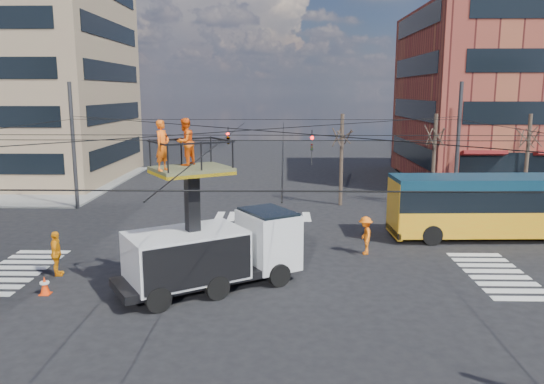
{
  "coord_description": "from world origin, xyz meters",
  "views": [
    {
      "loc": [
        1.23,
        -20.96,
        7.38
      ],
      "look_at": [
        0.71,
        2.25,
        2.98
      ],
      "focal_mm": 35.0,
      "sensor_mm": 36.0,
      "label": 1
    }
  ],
  "objects_px": {
    "traffic_cone": "(45,285)",
    "worker_ground": "(56,254)",
    "flagger": "(365,235)",
    "city_bus": "(502,205)",
    "utility_truck": "(213,234)"
  },
  "relations": [
    {
      "from": "city_bus",
      "to": "traffic_cone",
      "type": "height_order",
      "value": "city_bus"
    },
    {
      "from": "flagger",
      "to": "city_bus",
      "type": "bearing_deg",
      "value": 111.27
    },
    {
      "from": "utility_truck",
      "to": "worker_ground",
      "type": "bearing_deg",
      "value": 138.24
    },
    {
      "from": "city_bus",
      "to": "worker_ground",
      "type": "relative_size",
      "value": 6.11
    },
    {
      "from": "utility_truck",
      "to": "city_bus",
      "type": "bearing_deg",
      "value": -3.95
    },
    {
      "from": "traffic_cone",
      "to": "flagger",
      "type": "relative_size",
      "value": 0.39
    },
    {
      "from": "worker_ground",
      "to": "flagger",
      "type": "xyz_separation_m",
      "value": [
        13.0,
        3.2,
        -0.04
      ]
    },
    {
      "from": "utility_truck",
      "to": "flagger",
      "type": "relative_size",
      "value": 4.05
    },
    {
      "from": "traffic_cone",
      "to": "flagger",
      "type": "xyz_separation_m",
      "value": [
        12.6,
        5.25,
        0.54
      ]
    },
    {
      "from": "utility_truck",
      "to": "flagger",
      "type": "distance_m",
      "value": 7.87
    },
    {
      "from": "traffic_cone",
      "to": "flagger",
      "type": "bearing_deg",
      "value": 22.62
    },
    {
      "from": "utility_truck",
      "to": "traffic_cone",
      "type": "bearing_deg",
      "value": 156.42
    },
    {
      "from": "utility_truck",
      "to": "flagger",
      "type": "xyz_separation_m",
      "value": [
        6.43,
        4.37,
        -1.21
      ]
    },
    {
      "from": "traffic_cone",
      "to": "worker_ground",
      "type": "bearing_deg",
      "value": 101.05
    },
    {
      "from": "city_bus",
      "to": "traffic_cone",
      "type": "distance_m",
      "value": 21.57
    }
  ]
}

